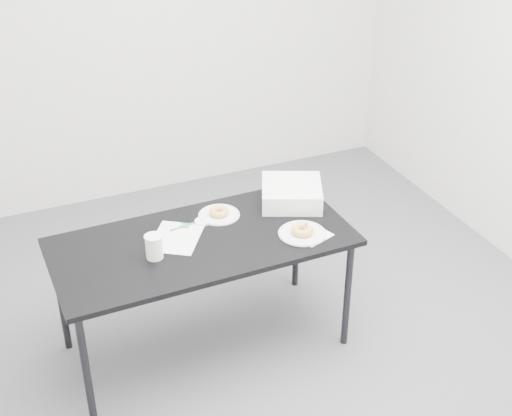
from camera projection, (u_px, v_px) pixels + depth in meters
name	position (u px, v px, depth m)	size (l,w,h in m)	color
floor	(239.00, 349.00, 3.97)	(4.00, 4.00, 0.00)	#505055
wall_back	(127.00, 17.00, 4.87)	(4.00, 0.02, 2.70)	silver
table	(203.00, 248.00, 3.67)	(1.55, 0.75, 0.70)	black
scorecard	(176.00, 238.00, 3.66)	(0.23, 0.30, 0.00)	white
logo_patch	(185.00, 225.00, 3.76)	(0.05, 0.05, 0.00)	green
pen	(182.00, 227.00, 3.74)	(0.01, 0.01, 0.14)	#0C8089
napkin	(311.00, 234.00, 3.69)	(0.17, 0.17, 0.00)	white
plate_near	(302.00, 233.00, 3.68)	(0.25, 0.25, 0.01)	silver
donut_near	(302.00, 230.00, 3.67)	(0.12, 0.12, 0.04)	#BF8D3C
plate_far	(219.00, 215.00, 3.85)	(0.22, 0.22, 0.01)	silver
donut_far	(219.00, 212.00, 3.84)	(0.11, 0.11, 0.04)	#BF8D3C
coffee_cup	(154.00, 247.00, 3.47)	(0.08, 0.08, 0.13)	white
cup_lid	(202.00, 221.00, 3.79)	(0.08, 0.08, 0.01)	white
bakery_box	(292.00, 193.00, 3.96)	(0.33, 0.33, 0.11)	white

